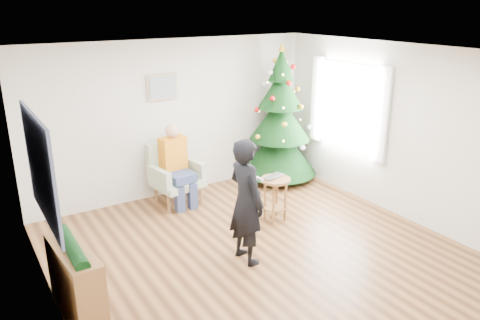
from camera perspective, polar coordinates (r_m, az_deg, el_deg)
floor at (r=6.31m, az=2.16°, el=-11.16°), size 5.00×5.00×0.00m
ceiling at (r=5.50m, az=2.49°, el=13.02°), size 5.00×5.00×0.00m
wall_back at (r=7.89m, az=-7.99°, el=5.02°), size 5.00×0.00×5.00m
wall_front at (r=4.13m, az=22.49°, el=-9.36°), size 5.00×0.00×5.00m
wall_left at (r=4.91m, az=-22.66°, el=-4.87°), size 0.00×5.00×5.00m
wall_right at (r=7.42m, az=18.51°, el=3.36°), size 0.00×5.00×5.00m
window_panel at (r=8.01m, az=13.05°, el=6.39°), size 0.04×1.30×1.40m
curtains at (r=7.99m, az=12.90°, el=6.37°), size 0.05×1.75×1.50m
christmas_tree at (r=8.48m, az=4.89°, el=4.84°), size 1.37×1.37×2.48m
stool at (r=7.05m, az=4.31°, el=-4.75°), size 0.45×0.45×0.67m
laptop at (r=6.93m, az=4.38°, el=-2.15°), size 0.41×0.32×0.03m
armchair at (r=7.70m, az=-7.86°, el=-2.58°), size 0.85×0.80×1.00m
seated_person at (r=7.55m, az=-7.71°, el=-0.54°), size 0.47×0.64×1.32m
standing_man at (r=5.79m, az=0.75°, el=-5.06°), size 0.42×0.61×1.62m
game_controller at (r=5.76m, az=2.37°, el=-2.34°), size 0.04×0.13×0.04m
console at (r=5.24m, az=-19.30°, el=-14.04°), size 0.37×1.02×0.80m
garland at (r=5.04m, az=-19.82°, el=-9.99°), size 0.14×0.90×0.14m
tapestry at (r=5.11m, az=-23.18°, el=-1.03°), size 0.03×1.50×1.15m
framed_picture at (r=7.67m, az=-9.44°, el=8.75°), size 0.52×0.05×0.42m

